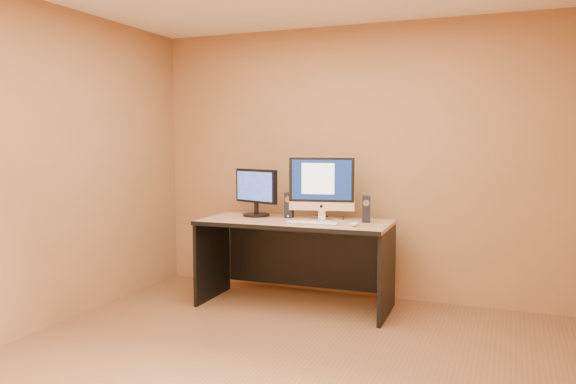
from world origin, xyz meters
name	(u,v)px	position (x,y,z in m)	size (l,w,h in m)	color
floor	(268,370)	(0.00, 0.00, 0.00)	(4.00, 4.00, 0.00)	brown
walls	(267,173)	(0.00, 0.00, 1.30)	(4.00, 4.00, 2.60)	#9B613E
desk	(295,264)	(-0.35, 1.40, 0.39)	(1.70, 0.75, 0.79)	#AC7B56
imac	(321,187)	(-0.16, 1.56, 1.08)	(0.61, 0.22, 0.59)	silver
second_monitor	(256,193)	(-0.80, 1.55, 1.01)	(0.51, 0.26, 0.45)	black
speaker_left	(289,205)	(-0.47, 1.56, 0.91)	(0.07, 0.08, 0.23)	black
speaker_right	(366,209)	(0.27, 1.54, 0.91)	(0.07, 0.08, 0.23)	black
keyboard	(312,223)	(-0.14, 1.26, 0.80)	(0.46, 0.12, 0.02)	silver
mouse	(355,224)	(0.23, 1.29, 0.81)	(0.06, 0.11, 0.04)	silver
cable_a	(343,218)	(0.01, 1.72, 0.79)	(0.01, 0.01, 0.23)	black
cable_b	(321,217)	(-0.20, 1.67, 0.79)	(0.01, 0.01, 0.19)	black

